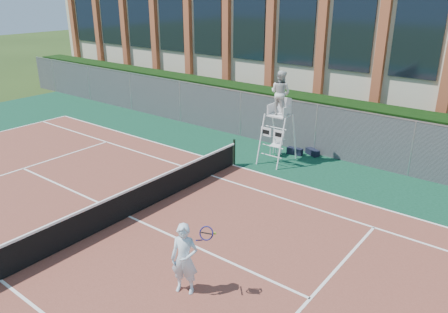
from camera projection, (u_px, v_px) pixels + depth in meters
The scene contains 12 objects.
ground at pixel (129, 217), 13.87m from camera, with size 120.00×120.00×0.00m, color #233814.
apron at pixel (152, 205), 14.60m from camera, with size 36.00×20.00×0.01m, color #0C351F.
tennis_court at pixel (129, 217), 13.86m from camera, with size 23.77×10.97×0.02m, color brown.
tennis_net at pixel (127, 202), 13.67m from camera, with size 0.10×11.30×1.10m.
fence at pixel (276, 122), 19.94m from camera, with size 40.00×0.06×2.20m, color #595E60, non-canonical shape.
hedge at pixel (289, 116), 20.82m from camera, with size 40.00×1.40×2.20m, color black.
building at pixel (360, 37), 25.57m from camera, with size 45.00×10.60×8.22m.
umpire_chair at pixel (280, 95), 17.36m from camera, with size 1.08×1.65×3.85m.
plastic_chair at pixel (277, 142), 18.81m from camera, with size 0.52×0.52×0.97m.
sports_bag_near at pixel (295, 151), 19.04m from camera, with size 0.67×0.27×0.29m, color black.
sports_bag_far at pixel (313, 152), 18.98m from camera, with size 0.66×0.28×0.26m, color black.
tennis_player at pixel (185, 259), 10.13m from camera, with size 1.05×0.78×1.80m.
Camera 1 is at (9.92, -7.78, 6.81)m, focal length 35.00 mm.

